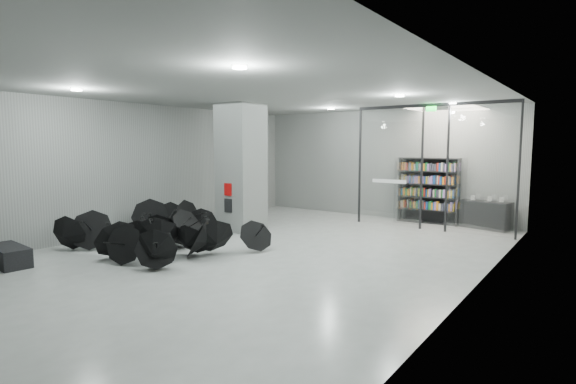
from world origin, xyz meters
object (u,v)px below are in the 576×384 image
Objects in this scene: bookshelf at (428,191)px; umbrella_cluster at (163,237)px; bench at (8,256)px; shop_counter at (486,215)px; column at (241,168)px.

bookshelf is 9.09m from umbrella_cluster.
bookshelf is at bearing 66.59° from bench.
shop_counter is at bearing 59.58° from bench.
shop_counter is 10.10m from umbrella_cluster.
bookshelf is (5.87, 11.02, 0.92)m from bench.
bench is 0.26× the size of umbrella_cluster.
column reaches higher than bench.
bench is at bearing -103.02° from column.
bench is 0.60× the size of bookshelf.
umbrella_cluster is at bearing 67.13° from bench.
bookshelf is (4.42, 4.75, -0.86)m from column.
column is 6.68m from bench.
bench is at bearing -122.88° from bookshelf.
umbrella_cluster reaches higher than bench.
bench is (-1.45, -6.27, -1.78)m from column.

